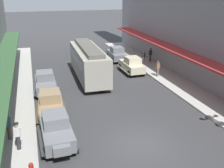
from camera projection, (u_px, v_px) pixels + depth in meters
ground_plane at (141, 144)px, 16.32m from camera, size 200.00×200.00×0.00m
sidewalk_left at (9, 165)px, 14.25m from camera, size 3.00×60.00×0.15m
parked_car_0 at (56, 129)px, 16.15m from camera, size 2.25×4.30×1.84m
parked_car_1 at (117, 54)px, 34.52m from camera, size 2.26×4.30×1.84m
parked_car_3 at (45, 82)px, 24.13m from camera, size 2.20×4.28×1.84m
parked_car_4 at (132, 65)px, 29.57m from camera, size 2.20×4.28×1.84m
parked_car_5 at (51, 104)px, 19.60m from camera, size 2.31×4.32×1.84m
streetcar at (88, 61)px, 27.38m from camera, size 2.74×9.66×3.46m
pedestrian_0 at (17, 136)px, 15.26m from camera, size 0.36×0.28×1.67m
pedestrian_1 at (144, 57)px, 32.56m from camera, size 0.36×0.28×1.67m
pedestrian_2 at (150, 55)px, 33.65m from camera, size 0.36×0.28×1.67m
pedestrian_3 at (9, 127)px, 16.33m from camera, size 0.36×0.24×1.64m
pedestrian_4 at (158, 68)px, 28.00m from camera, size 0.36×0.24×1.64m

